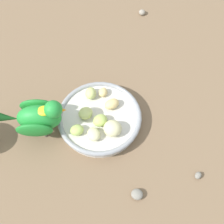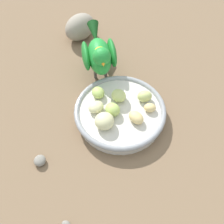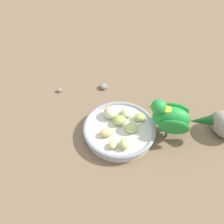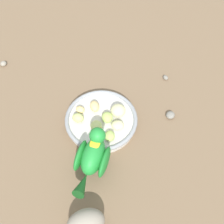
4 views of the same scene
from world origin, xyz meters
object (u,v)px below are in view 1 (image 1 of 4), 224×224
object	(u,v)px
apple_piece_3	(100,120)
apple_piece_4	(114,128)
feeding_bowl	(101,120)
apple_piece_0	(85,113)
pebble_2	(137,194)
apple_piece_7	(94,134)
apple_piece_6	(103,92)
pebble_0	(142,12)
apple_piece_2	(77,130)
apple_piece_5	(89,94)
pebble_1	(198,175)
apple_piece_1	(112,104)
parrot	(37,117)

from	to	relation	value
apple_piece_3	apple_piece_4	xyz separation A→B (m)	(-0.02, 0.03, 0.00)
feeding_bowl	apple_piece_4	world-z (taller)	apple_piece_4
apple_piece_0	apple_piece_4	bearing A→B (deg)	120.38
feeding_bowl	apple_piece_0	distance (m)	0.04
feeding_bowl	pebble_2	size ratio (longest dim) A/B	7.77
feeding_bowl	apple_piece_7	size ratio (longest dim) A/B	5.82
apple_piece_6	pebble_0	world-z (taller)	apple_piece_6
pebble_2	apple_piece_2	bearing A→B (deg)	-74.78
apple_piece_5	pebble_2	bearing A→B (deg)	85.97
apple_piece_6	pebble_1	distance (m)	0.28
apple_piece_7	pebble_2	world-z (taller)	apple_piece_7
apple_piece_2	pebble_2	distance (m)	0.19
apple_piece_2	pebble_2	world-z (taller)	apple_piece_2
pebble_0	pebble_1	bearing A→B (deg)	72.19
apple_piece_5	apple_piece_7	xyz separation A→B (m)	(0.04, 0.10, -0.00)
apple_piece_4	feeding_bowl	bearing A→B (deg)	-75.20
apple_piece_3	apple_piece_7	size ratio (longest dim) A/B	0.98
apple_piece_0	apple_piece_5	bearing A→B (deg)	-126.35
apple_piece_6	apple_piece_3	bearing A→B (deg)	57.56
pebble_2	apple_piece_4	bearing A→B (deg)	-99.50
apple_piece_4	apple_piece_3	bearing A→B (deg)	-61.94
feeding_bowl	apple_piece_1	distance (m)	0.04
apple_piece_4	pebble_2	distance (m)	0.15
apple_piece_2	apple_piece_4	world-z (taller)	apple_piece_4
apple_piece_1	pebble_2	distance (m)	0.21
feeding_bowl	apple_piece_5	bearing A→B (deg)	-94.46
pebble_1	pebble_2	bearing A→B (deg)	-11.58
pebble_0	pebble_2	bearing A→B (deg)	57.37
feeding_bowl	pebble_2	bearing A→B (deg)	86.11
apple_piece_2	apple_piece_7	size ratio (longest dim) A/B	0.91
feeding_bowl	apple_piece_2	size ratio (longest dim) A/B	6.40
apple_piece_1	apple_piece_5	size ratio (longest dim) A/B	1.14
apple_piece_2	pebble_2	size ratio (longest dim) A/B	1.21
apple_piece_3	apple_piece_4	world-z (taller)	apple_piece_4
apple_piece_4	apple_piece_6	distance (m)	0.10
apple_piece_5	apple_piece_4	bearing A→B (deg)	93.37
apple_piece_0	apple_piece_2	bearing A→B (deg)	38.96
apple_piece_0	pebble_0	distance (m)	0.38
feeding_bowl	apple_piece_2	world-z (taller)	apple_piece_2
feeding_bowl	parrot	size ratio (longest dim) A/B	1.23
apple_piece_7	pebble_1	size ratio (longest dim) A/B	1.95
apple_piece_3	apple_piece_5	xyz separation A→B (m)	(-0.01, -0.07, -0.00)
parrot	apple_piece_6	bearing A→B (deg)	31.12
apple_piece_1	apple_piece_4	world-z (taller)	apple_piece_4
apple_piece_0	parrot	world-z (taller)	parrot
apple_piece_6	apple_piece_7	xyz separation A→B (m)	(0.07, 0.09, 0.00)
apple_piece_1	pebble_2	world-z (taller)	apple_piece_1
apple_piece_5	apple_piece_1	bearing A→B (deg)	124.19
pebble_2	apple_piece_3	bearing A→B (deg)	-92.26
pebble_2	apple_piece_6	bearing A→B (deg)	-101.45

